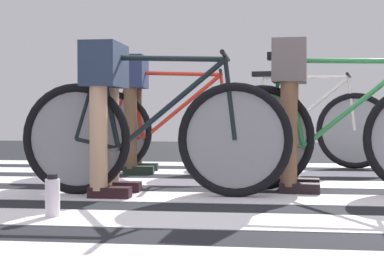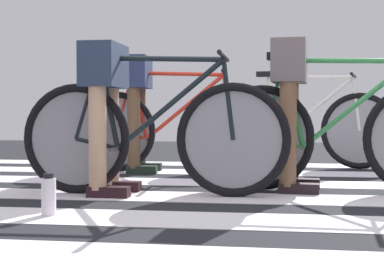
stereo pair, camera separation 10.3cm
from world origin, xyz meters
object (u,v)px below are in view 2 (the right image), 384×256
bicycle_1_of_4 (152,135)px  cyclist_2_of_4 (290,94)px  cyclist_3_of_4 (137,97)px  bicycle_2_of_4 (338,134)px  bicycle_4_of_4 (304,127)px  cyclist_1_of_4 (105,97)px  water_bottle (49,196)px  bicycle_3_of_4 (172,129)px

bicycle_1_of_4 → cyclist_2_of_4: cyclist_2_of_4 is taller
cyclist_2_of_4 → cyclist_3_of_4: (-1.31, 1.05, 0.01)m
bicycle_2_of_4 → bicycle_4_of_4: 1.77m
bicycle_1_of_4 → cyclist_2_of_4: 0.97m
bicycle_4_of_4 → bicycle_1_of_4: bearing=-105.7°
bicycle_2_of_4 → bicycle_4_of_4: (-0.13, 1.76, 0.00)m
bicycle_1_of_4 → bicycle_2_of_4: same height
bicycle_2_of_4 → cyclist_3_of_4: 1.96m
cyclist_1_of_4 → bicycle_4_of_4: size_ratio=0.56×
cyclist_1_of_4 → water_bottle: (-0.06, -0.80, -0.52)m
bicycle_3_of_4 → water_bottle: (-0.24, -2.20, -0.28)m
cyclist_3_of_4 → water_bottle: bearing=-91.2°
bicycle_1_of_4 → bicycle_4_of_4: 2.33m
cyclist_1_of_4 → bicycle_3_of_4: cyclist_1_of_4 is taller
cyclist_3_of_4 → water_bottle: 2.26m
bicycle_1_of_4 → cyclist_2_of_4: bearing=22.0°
bicycle_2_of_4 → water_bottle: 1.93m
cyclist_1_of_4 → bicycle_2_of_4: 1.54m
cyclist_3_of_4 → cyclist_2_of_4: bearing=-41.7°
cyclist_1_of_4 → water_bottle: 0.95m
bicycle_1_of_4 → cyclist_3_of_4: bearing=108.0°
bicycle_2_of_4 → cyclist_3_of_4: size_ratio=1.69×
bicycle_3_of_4 → water_bottle: bearing=-99.2°
cyclist_2_of_4 → bicycle_3_of_4: (-1.00, 1.07, -0.27)m
cyclist_1_of_4 → cyclist_2_of_4: bearing=16.6°
bicycle_3_of_4 → water_bottle: bicycle_3_of_4 is taller
cyclist_2_of_4 → water_bottle: size_ratio=4.64×
cyclist_1_of_4 → cyclist_2_of_4: size_ratio=0.96×
bicycle_1_of_4 → cyclist_1_of_4: 0.39m
cyclist_1_of_4 → bicycle_3_of_4: (0.19, 1.40, -0.24)m
bicycle_1_of_4 → cyclist_3_of_4: 1.48m
bicycle_3_of_4 → bicycle_4_of_4: same height
bicycle_1_of_4 → cyclist_2_of_4: (0.87, 0.34, 0.27)m
bicycle_1_of_4 → bicycle_4_of_4: (1.05, 2.08, 0.00)m
cyclist_1_of_4 → bicycle_4_of_4: (1.36, 2.07, -0.24)m
cyclist_3_of_4 → water_bottle: size_ratio=4.72×
cyclist_2_of_4 → bicycle_3_of_4: 1.48m
bicycle_1_of_4 → cyclist_3_of_4: (-0.44, 1.39, 0.28)m
cyclist_1_of_4 → water_bottle: size_ratio=4.46×
cyclist_2_of_4 → bicycle_4_of_4: size_ratio=0.59×
bicycle_2_of_4 → bicycle_3_of_4: (-1.31, 1.09, 0.00)m
bicycle_3_of_4 → cyclist_1_of_4: bearing=-100.4°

